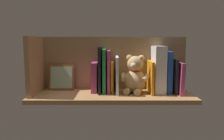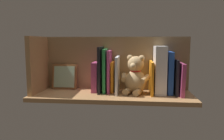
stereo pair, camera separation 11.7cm
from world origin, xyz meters
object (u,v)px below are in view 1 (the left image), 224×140
(dictionary_thick_white, at_px, (158,69))
(teddy_bear, at_px, (135,76))
(book_0, at_px, (178,77))
(picture_frame_leaning, at_px, (62,77))

(dictionary_thick_white, bearing_deg, teddy_bear, 8.69)
(dictionary_thick_white, height_order, teddy_bear, dictionary_thick_white)
(book_0, distance_m, picture_frame_leaning, 0.66)
(dictionary_thick_white, bearing_deg, book_0, 172.32)
(dictionary_thick_white, xyz_separation_m, teddy_bear, (0.13, 0.02, -0.04))
(book_0, distance_m, dictionary_thick_white, 0.12)
(teddy_bear, bearing_deg, book_0, -158.80)
(dictionary_thick_white, height_order, picture_frame_leaning, dictionary_thick_white)
(picture_frame_leaning, bearing_deg, dictionary_thick_white, 174.30)
(dictionary_thick_white, bearing_deg, picture_frame_leaning, -5.70)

